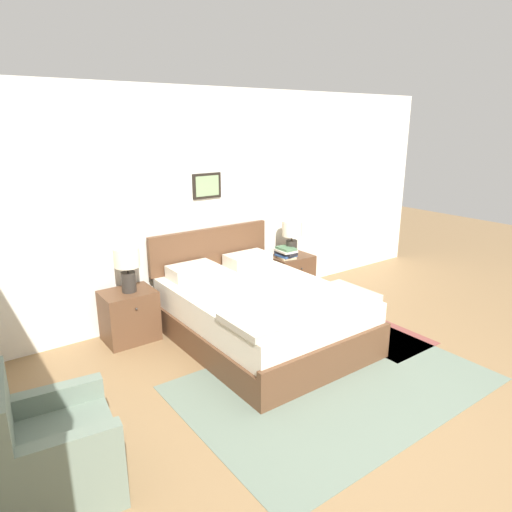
% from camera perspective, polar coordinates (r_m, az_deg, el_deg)
% --- Properties ---
extents(ground_plane, '(16.00, 16.00, 0.00)m').
position_cam_1_polar(ground_plane, '(3.77, 16.20, -20.37)').
color(ground_plane, olive).
extents(wall_back, '(7.73, 0.09, 2.60)m').
position_cam_1_polar(wall_back, '(5.34, -7.77, 6.37)').
color(wall_back, silver).
rests_on(wall_back, ground_plane).
extents(area_rug_main, '(2.65, 1.79, 0.01)m').
position_cam_1_polar(area_rug_main, '(4.24, 9.88, -15.35)').
color(area_rug_main, slate).
rests_on(area_rug_main, ground_plane).
extents(area_rug_bedside, '(0.71, 1.21, 0.01)m').
position_cam_1_polar(area_rug_bedside, '(5.24, 14.34, -9.12)').
color(area_rug_bedside, brown).
rests_on(area_rug_bedside, ground_plane).
extents(bed, '(1.56, 2.07, 1.02)m').
position_cam_1_polar(bed, '(4.80, 0.54, -7.07)').
color(bed, brown).
rests_on(bed, ground_plane).
extents(armchair, '(0.74, 0.73, 0.85)m').
position_cam_1_polar(armchair, '(3.24, -24.16, -21.63)').
color(armchair, slate).
rests_on(armchair, ground_plane).
extents(nightstand_near_window, '(0.53, 0.44, 0.54)m').
position_cam_1_polar(nightstand_near_window, '(4.99, -15.55, -7.19)').
color(nightstand_near_window, brown).
rests_on(nightstand_near_window, ground_plane).
extents(nightstand_by_door, '(0.53, 0.44, 0.54)m').
position_cam_1_polar(nightstand_by_door, '(6.05, 4.32, -2.41)').
color(nightstand_by_door, brown).
rests_on(nightstand_by_door, ground_plane).
extents(table_lamp_near_window, '(0.26, 0.26, 0.47)m').
position_cam_1_polar(table_lamp_near_window, '(4.79, -15.81, -0.94)').
color(table_lamp_near_window, '#2D2823').
rests_on(table_lamp_near_window, nightstand_near_window).
extents(table_lamp_by_door, '(0.26, 0.26, 0.47)m').
position_cam_1_polar(table_lamp_by_door, '(5.88, 4.50, 2.81)').
color(table_lamp_by_door, '#2D2823').
rests_on(table_lamp_by_door, nightstand_by_door).
extents(book_thick_bottom, '(0.23, 0.26, 0.02)m').
position_cam_1_polar(book_thick_bottom, '(5.86, 3.76, -0.12)').
color(book_thick_bottom, beige).
rests_on(book_thick_bottom, nightstand_by_door).
extents(book_hardcover_middle, '(0.21, 0.22, 0.02)m').
position_cam_1_polar(book_hardcover_middle, '(5.85, 3.76, 0.10)').
color(book_hardcover_middle, '#335693').
rests_on(book_hardcover_middle, book_thick_bottom).
extents(book_novel_upper, '(0.20, 0.29, 0.04)m').
position_cam_1_polar(book_novel_upper, '(5.84, 3.77, 0.38)').
color(book_novel_upper, '#232328').
rests_on(book_novel_upper, book_hardcover_middle).
extents(book_slim_near_top, '(0.21, 0.26, 0.03)m').
position_cam_1_polar(book_slim_near_top, '(5.84, 3.77, 0.68)').
color(book_slim_near_top, silver).
rests_on(book_slim_near_top, book_novel_upper).
extents(book_paperback_top, '(0.17, 0.25, 0.03)m').
position_cam_1_polar(book_paperback_top, '(5.83, 3.78, 0.95)').
color(book_paperback_top, '#4C7551').
rests_on(book_paperback_top, book_slim_near_top).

